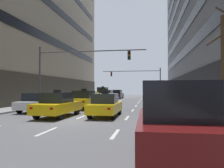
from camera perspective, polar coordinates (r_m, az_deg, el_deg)
The scene contains 35 objects.
ground_plane at distance 12.89m, azimuth -10.91°, elevation -9.78°, with size 120.00×120.00×0.00m, color slate.
sidewalk_right at distance 12.46m, azimuth 24.48°, elevation -9.66°, with size 2.83×80.00×0.14m, color gray.
lane_stripe_l1_s4 at distance 15.97m, azimuth -18.86°, elevation -8.06°, with size 0.16×2.00×0.01m, color silver.
lane_stripe_l1_s5 at distance 20.48m, azimuth -12.09°, elevation -6.58°, with size 0.16×2.00×0.01m, color silver.
lane_stripe_l1_s6 at distance 25.17m, azimuth -7.83°, elevation -5.60°, with size 0.16×2.00×0.01m, color silver.
lane_stripe_l1_s7 at distance 29.96m, azimuth -4.92°, elevation -4.91°, with size 0.16×2.00×0.01m, color silver.
lane_stripe_l1_s8 at distance 34.81m, azimuth -2.83°, elevation -4.40°, with size 0.16×2.00×0.01m, color silver.
lane_stripe_l1_s9 at distance 39.70m, azimuth -1.25°, elevation -4.01°, with size 0.16×2.00×0.01m, color silver.
lane_stripe_l1_s10 at distance 44.61m, azimuth -0.01°, elevation -3.71°, with size 0.16×2.00×0.01m, color silver.
lane_stripe_l2_s3 at distance 10.17m, azimuth -17.03°, elevation -12.03°, with size 0.16×2.00×0.01m, color silver.
lane_stripe_l2_s4 at distance 14.75m, azimuth -8.13°, elevation -8.68°, with size 0.16×2.00×0.01m, color silver.
lane_stripe_l2_s5 at distance 19.54m, azimuth -3.58°, elevation -6.86°, with size 0.16×2.00×0.01m, color silver.
lane_stripe_l2_s6 at distance 24.42m, azimuth -0.85°, elevation -5.74°, with size 0.16×2.00×0.01m, color silver.
lane_stripe_l2_s7 at distance 29.33m, azimuth 0.96°, elevation -4.99°, with size 0.16×2.00×0.01m, color silver.
lane_stripe_l2_s8 at distance 34.27m, azimuth 2.24°, elevation -4.45°, with size 0.16×2.00×0.01m, color silver.
lane_stripe_l2_s9 at distance 39.23m, azimuth 3.21°, elevation -4.04°, with size 0.16×2.00×0.01m, color silver.
lane_stripe_l2_s10 at distance 44.19m, azimuth 3.95°, elevation -3.73°, with size 0.16×2.00×0.01m, color silver.
lane_stripe_l3_s3 at distance 9.23m, azimuth 0.87°, elevation -13.20°, with size 0.16×2.00×0.01m, color silver.
lane_stripe_l3_s4 at distance 14.12m, azimuth 4.06°, elevation -9.03°, with size 0.16×2.00×0.01m, color silver.
lane_stripe_l3_s5 at distance 19.07m, azimuth 5.57°, elevation -7.00°, with size 0.16×2.00×0.01m, color silver.
lane_stripe_l3_s6 at distance 24.04m, azimuth 6.45°, elevation -5.81°, with size 0.16×2.00×0.01m, color silver.
lane_stripe_l3_s7 at distance 29.02m, azimuth 7.03°, elevation -5.02°, with size 0.16×2.00×0.01m, color silver.
lane_stripe_l3_s8 at distance 34.01m, azimuth 7.44°, elevation -4.46°, with size 0.16×2.00×0.01m, color silver.
lane_stripe_l3_s9 at distance 38.99m, azimuth 7.74°, elevation -4.05°, with size 0.16×2.00×0.01m, color silver.
lane_stripe_l3_s10 at distance 43.99m, azimuth 7.97°, elevation -3.73°, with size 0.16×2.00×0.01m, color silver.
taxi_driving_0 at distance 31.17m, azimuth -1.51°, elevation -3.20°, with size 2.10×4.68×1.92m.
taxi_driving_1 at distance 14.95m, azimuth -14.26°, elevation -5.42°, with size 2.02×4.50×1.84m.
taxi_driving_2 at distance 14.66m, azimuth -1.72°, elevation -5.68°, with size 1.79×4.24×1.76m.
car_driving_3 at distance 18.69m, azimuth -19.51°, elevation -4.70°, with size 1.76×4.16×1.56m.
taxi_driving_4 at distance 20.62m, azimuth -7.38°, elevation -4.20°, with size 2.04×4.65×1.92m.
taxi_driving_5 at distance 42.52m, azimuth -2.50°, elevation -2.36°, with size 2.05×4.60×2.38m.
car_driving_6 at distance 41.25m, azimuth 1.42°, elevation -2.75°, with size 2.07×4.59×1.69m.
car_parked_0 at distance 5.81m, azimuth 16.27°, elevation -9.88°, with size 1.86×4.33×2.09m.
traffic_signal_0 at distance 21.81m, azimuth -10.55°, elevation 5.34°, with size 10.97×0.35×6.11m.
traffic_signal_1 at distance 39.74m, azimuth 7.60°, elevation 1.91°, with size 10.75×0.35×5.58m.
Camera 1 is at (4.50, -11.92, 1.92)m, focal length 34.14 mm.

